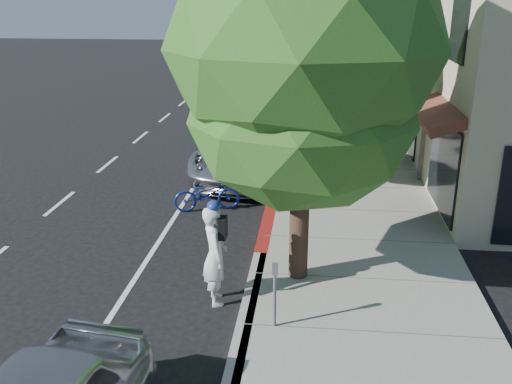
# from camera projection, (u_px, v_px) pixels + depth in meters

# --- Properties ---
(ground) EXTENTS (120.00, 120.00, 0.00)m
(ground) POSITION_uv_depth(u_px,v_px,m) (264.00, 241.00, 14.17)
(ground) COLOR black
(ground) RESTS_ON ground
(sidewalk) EXTENTS (4.60, 56.00, 0.15)m
(sidewalk) POSITION_uv_depth(u_px,v_px,m) (345.00, 154.00, 21.42)
(sidewalk) COLOR gray
(sidewalk) RESTS_ON ground
(curb) EXTENTS (0.30, 56.00, 0.15)m
(curb) POSITION_uv_depth(u_px,v_px,m) (284.00, 152.00, 21.64)
(curb) COLOR #9E998E
(curb) RESTS_ON ground
(curb_red_segment) EXTENTS (0.32, 4.00, 0.15)m
(curb_red_segment) POSITION_uv_depth(u_px,v_px,m) (268.00, 223.00, 15.08)
(curb_red_segment) COLOR maroon
(curb_red_segment) RESTS_ON ground
(storefront_building) EXTENTS (10.00, 36.00, 7.00)m
(storefront_building) POSITION_uv_depth(u_px,v_px,m) (485.00, 40.00, 28.92)
(storefront_building) COLOR #BCB491
(storefront_building) RESTS_ON ground
(street_tree_0) EXTENTS (5.27, 5.27, 7.88)m
(street_tree_0) POSITION_uv_depth(u_px,v_px,m) (304.00, 54.00, 10.61)
(street_tree_0) COLOR black
(street_tree_0) RESTS_ON ground
(street_tree_1) EXTENTS (4.85, 4.85, 7.66)m
(street_tree_1) POSITION_uv_depth(u_px,v_px,m) (309.00, 34.00, 16.26)
(street_tree_1) COLOR black
(street_tree_1) RESTS_ON ground
(street_tree_2) EXTENTS (3.85, 3.85, 7.14)m
(street_tree_2) POSITION_uv_depth(u_px,v_px,m) (312.00, 28.00, 21.95)
(street_tree_2) COLOR black
(street_tree_2) RESTS_ON ground
(street_tree_3) EXTENTS (4.67, 4.67, 7.94)m
(street_tree_3) POSITION_uv_depth(u_px,v_px,m) (314.00, 11.00, 27.43)
(street_tree_3) COLOR black
(street_tree_3) RESTS_ON ground
(street_tree_4) EXTENTS (4.19, 4.19, 7.35)m
(street_tree_4) POSITION_uv_depth(u_px,v_px,m) (315.00, 14.00, 33.17)
(street_tree_4) COLOR black
(street_tree_4) RESTS_ON ground
(street_tree_5) EXTENTS (5.05, 5.05, 7.38)m
(street_tree_5) POSITION_uv_depth(u_px,v_px,m) (315.00, 13.00, 38.85)
(street_tree_5) COLOR black
(street_tree_5) RESTS_ON ground
(cyclist) EXTENTS (0.69, 0.85, 2.03)m
(cyclist) POSITION_uv_depth(u_px,v_px,m) (215.00, 255.00, 11.09)
(cyclist) COLOR silver
(cyclist) RESTS_ON ground
(bicycle) EXTENTS (1.96, 1.17, 0.97)m
(bicycle) POSITION_uv_depth(u_px,v_px,m) (207.00, 194.00, 15.98)
(bicycle) COLOR navy
(bicycle) RESTS_ON ground
(silver_suv) EXTENTS (3.82, 6.91, 1.83)m
(silver_suv) POSITION_uv_depth(u_px,v_px,m) (253.00, 147.00, 19.11)
(silver_suv) COLOR #B3B2B7
(silver_suv) RESTS_ON ground
(dark_sedan) EXTENTS (2.03, 4.75, 1.52)m
(dark_sedan) POSITION_uv_depth(u_px,v_px,m) (269.00, 124.00, 23.07)
(dark_sedan) COLOR #222528
(dark_sedan) RESTS_ON ground
(white_pickup) EXTENTS (2.99, 6.01, 1.68)m
(white_pickup) POSITION_uv_depth(u_px,v_px,m) (254.00, 90.00, 30.57)
(white_pickup) COLOR silver
(white_pickup) RESTS_ON ground
(dark_suv_far) EXTENTS (2.24, 4.61, 1.51)m
(dark_suv_far) POSITION_uv_depth(u_px,v_px,m) (289.00, 73.00, 37.62)
(dark_suv_far) COLOR black
(dark_suv_far) RESTS_ON ground
(pedestrian) EXTENTS (1.02, 0.97, 1.66)m
(pedestrian) POSITION_uv_depth(u_px,v_px,m) (343.00, 116.00, 23.47)
(pedestrian) COLOR black
(pedestrian) RESTS_ON sidewalk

